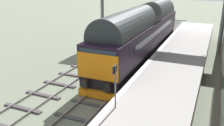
{
  "coord_description": "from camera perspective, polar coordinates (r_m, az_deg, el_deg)",
  "views": [
    {
      "loc": [
        6.1,
        -13.52,
        6.95
      ],
      "look_at": [
        0.2,
        0.14,
        1.74
      ],
      "focal_mm": 39.4,
      "sensor_mm": 36.0,
      "label": 1
    }
  ],
  "objects": [
    {
      "name": "track_main",
      "position": [
        16.36,
        -0.84,
        -5.63
      ],
      "size": [
        2.5,
        60.0,
        0.15
      ],
      "color": "gray",
      "rests_on": "ground"
    },
    {
      "name": "diesel_locomotive",
      "position": [
        22.29,
        7.06,
        7.59
      ],
      "size": [
        2.74,
        18.43,
        4.68
      ],
      "color": "black",
      "rests_on": "ground"
    },
    {
      "name": "ground_plane",
      "position": [
        16.38,
        -0.84,
        -5.81
      ],
      "size": [
        140.0,
        140.0,
        0.0
      ],
      "primitive_type": "plane",
      "color": "slate",
      "rests_on": "ground"
    },
    {
      "name": "track_adjacent_west",
      "position": [
        17.83,
        -10.47,
        -3.78
      ],
      "size": [
        2.5,
        60.0,
        0.15
      ],
      "color": "slate",
      "rests_on": "ground"
    },
    {
      "name": "platform_number_sign",
      "position": [
        11.41,
        0.75,
        -4.08
      ],
      "size": [
        0.1,
        0.44,
        2.15
      ],
      "color": "slate",
      "rests_on": "station_platform"
    },
    {
      "name": "station_platform",
      "position": [
        15.19,
        11.72,
        -6.26
      ],
      "size": [
        4.0,
        44.0,
        1.01
      ],
      "color": "#A4A19D",
      "rests_on": "ground"
    }
  ]
}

